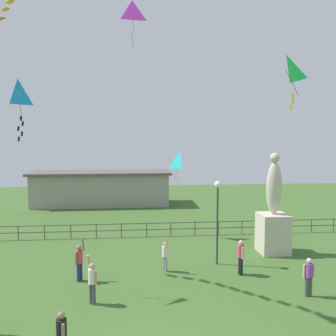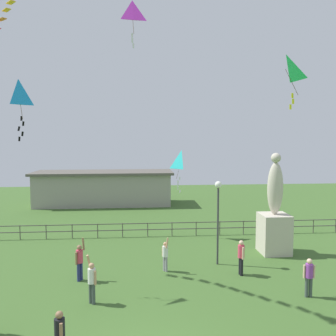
{
  "view_description": "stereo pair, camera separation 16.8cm",
  "coord_description": "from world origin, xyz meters",
  "px_view_note": "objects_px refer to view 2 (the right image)",
  "views": [
    {
      "loc": [
        -0.26,
        -9.05,
        6.61
      ],
      "look_at": [
        1.2,
        6.47,
        5.3
      ],
      "focal_mm": 36.97,
      "sensor_mm": 36.0,
      "label": 1
    },
    {
      "loc": [
        -0.09,
        -9.06,
        6.61
      ],
      "look_at": [
        1.2,
        6.47,
        5.3
      ],
      "focal_mm": 36.97,
      "sensor_mm": 36.0,
      "label": 2
    }
  ],
  "objects_px": {
    "person_2": "(92,280)",
    "kite_0": "(181,162)",
    "statue_monument": "(274,221)",
    "kite_2": "(286,71)",
    "person_7": "(165,254)",
    "person_0": "(309,275)",
    "kite_1": "(19,95)",
    "person_3": "(241,255)",
    "person_4": "(80,260)",
    "lamppost": "(218,204)",
    "person_1": "(60,334)",
    "kite_3": "(132,15)"
  },
  "relations": [
    {
      "from": "person_1",
      "to": "kite_3",
      "type": "distance_m",
      "value": 12.99
    },
    {
      "from": "person_0",
      "to": "person_4",
      "type": "distance_m",
      "value": 10.16
    },
    {
      "from": "person_0",
      "to": "kite_2",
      "type": "height_order",
      "value": "kite_2"
    },
    {
      "from": "person_7",
      "to": "kite_1",
      "type": "bearing_deg",
      "value": -169.56
    },
    {
      "from": "person_0",
      "to": "person_1",
      "type": "xyz_separation_m",
      "value": [
        -9.38,
        -3.63,
        -0.0
      ]
    },
    {
      "from": "person_3",
      "to": "person_2",
      "type": "bearing_deg",
      "value": -160.72
    },
    {
      "from": "kite_0",
      "to": "kite_1",
      "type": "bearing_deg",
      "value": -136.49
    },
    {
      "from": "person_2",
      "to": "person_1",
      "type": "bearing_deg",
      "value": -96.21
    },
    {
      "from": "person_1",
      "to": "person_3",
      "type": "height_order",
      "value": "person_3"
    },
    {
      "from": "person_1",
      "to": "kite_2",
      "type": "height_order",
      "value": "kite_2"
    },
    {
      "from": "statue_monument",
      "to": "kite_0",
      "type": "xyz_separation_m",
      "value": [
        -4.92,
        4.12,
        3.19
      ]
    },
    {
      "from": "kite_1",
      "to": "kite_2",
      "type": "height_order",
      "value": "kite_2"
    },
    {
      "from": "lamppost",
      "to": "person_4",
      "type": "relative_size",
      "value": 2.22
    },
    {
      "from": "person_3",
      "to": "kite_3",
      "type": "bearing_deg",
      "value": 179.53
    },
    {
      "from": "person_4",
      "to": "lamppost",
      "type": "bearing_deg",
      "value": 12.83
    },
    {
      "from": "statue_monument",
      "to": "kite_2",
      "type": "bearing_deg",
      "value": -109.61
    },
    {
      "from": "lamppost",
      "to": "kite_3",
      "type": "height_order",
      "value": "kite_3"
    },
    {
      "from": "person_2",
      "to": "person_3",
      "type": "bearing_deg",
      "value": 19.28
    },
    {
      "from": "kite_2",
      "to": "kite_3",
      "type": "bearing_deg",
      "value": 153.52
    },
    {
      "from": "person_3",
      "to": "kite_2",
      "type": "bearing_deg",
      "value": -75.64
    },
    {
      "from": "lamppost",
      "to": "kite_2",
      "type": "distance_m",
      "value": 7.62
    },
    {
      "from": "statue_monument",
      "to": "person_7",
      "type": "distance_m",
      "value": 6.98
    },
    {
      "from": "person_4",
      "to": "kite_1",
      "type": "distance_m",
      "value": 7.86
    },
    {
      "from": "kite_2",
      "to": "person_7",
      "type": "bearing_deg",
      "value": 140.08
    },
    {
      "from": "person_2",
      "to": "person_3",
      "type": "distance_m",
      "value": 7.23
    },
    {
      "from": "person_3",
      "to": "kite_3",
      "type": "height_order",
      "value": "kite_3"
    },
    {
      "from": "person_2",
      "to": "kite_2",
      "type": "bearing_deg",
      "value": -3.86
    },
    {
      "from": "lamppost",
      "to": "kite_0",
      "type": "height_order",
      "value": "kite_0"
    },
    {
      "from": "person_1",
      "to": "person_4",
      "type": "bearing_deg",
      "value": 94.33
    },
    {
      "from": "person_0",
      "to": "statue_monument",
      "type": "bearing_deg",
      "value": 82.62
    },
    {
      "from": "person_3",
      "to": "kite_3",
      "type": "xyz_separation_m",
      "value": [
        -5.16,
        0.04,
        11.17
      ]
    },
    {
      "from": "person_0",
      "to": "person_7",
      "type": "relative_size",
      "value": 0.94
    },
    {
      "from": "person_2",
      "to": "person_4",
      "type": "relative_size",
      "value": 0.99
    },
    {
      "from": "kite_0",
      "to": "kite_3",
      "type": "distance_m",
      "value": 10.52
    },
    {
      "from": "statue_monument",
      "to": "person_3",
      "type": "xyz_separation_m",
      "value": [
        -2.87,
        -3.07,
        -0.92
      ]
    },
    {
      "from": "person_0",
      "to": "person_1",
      "type": "bearing_deg",
      "value": -158.85
    },
    {
      "from": "statue_monument",
      "to": "kite_3",
      "type": "distance_m",
      "value": 13.37
    },
    {
      "from": "person_4",
      "to": "person_7",
      "type": "bearing_deg",
      "value": 11.34
    },
    {
      "from": "statue_monument",
      "to": "kite_2",
      "type": "distance_m",
      "value": 9.69
    },
    {
      "from": "statue_monument",
      "to": "person_4",
      "type": "height_order",
      "value": "statue_monument"
    },
    {
      "from": "person_1",
      "to": "person_7",
      "type": "bearing_deg",
      "value": 62.6
    },
    {
      "from": "person_7",
      "to": "statue_monument",
      "type": "bearing_deg",
      "value": 19.49
    },
    {
      "from": "kite_0",
      "to": "person_2",
      "type": "bearing_deg",
      "value": -116.49
    },
    {
      "from": "person_1",
      "to": "kite_2",
      "type": "bearing_deg",
      "value": 22.29
    },
    {
      "from": "person_4",
      "to": "kite_1",
      "type": "height_order",
      "value": "kite_1"
    },
    {
      "from": "lamppost",
      "to": "kite_1",
      "type": "xyz_separation_m",
      "value": [
        -9.25,
        -1.94,
        5.27
      ]
    },
    {
      "from": "person_2",
      "to": "person_7",
      "type": "distance_m",
      "value": 4.49
    },
    {
      "from": "statue_monument",
      "to": "person_2",
      "type": "distance_m",
      "value": 11.17
    },
    {
      "from": "person_0",
      "to": "kite_2",
      "type": "distance_m",
      "value": 8.41
    },
    {
      "from": "person_2",
      "to": "kite_0",
      "type": "distance_m",
      "value": 11.46
    }
  ]
}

